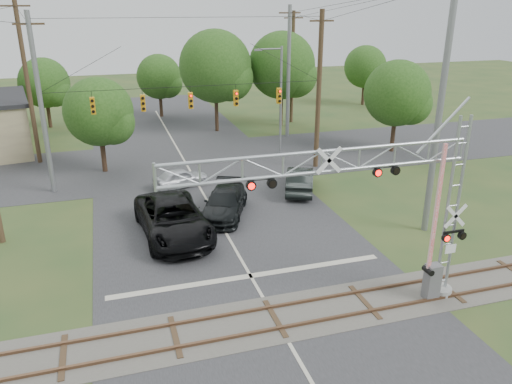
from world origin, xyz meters
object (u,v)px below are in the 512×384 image
object	(u,v)px
crossing_gantry	(376,198)
pickup_black	(173,219)
streetlight	(279,96)
car_dark	(225,203)
traffic_signal_span	(204,98)
sedan_silver	(181,178)

from	to	relation	value
crossing_gantry	pickup_black	distance (m)	12.02
crossing_gantry	streetlight	xyz separation A→B (m)	(4.00, 22.52, -0.02)
car_dark	traffic_signal_span	bearing A→B (deg)	110.38
traffic_signal_span	streetlight	bearing A→B (deg)	30.91
traffic_signal_span	crossing_gantry	bearing A→B (deg)	-80.92
crossing_gantry	sedan_silver	bearing A→B (deg)	106.63
sedan_silver	car_dark	bearing A→B (deg)	179.14
car_dark	pickup_black	bearing A→B (deg)	-125.91
pickup_black	streetlight	world-z (taller)	streetlight
traffic_signal_span	sedan_silver	world-z (taller)	traffic_signal_span
traffic_signal_span	streetlight	world-z (taller)	traffic_signal_span
traffic_signal_span	sedan_silver	distance (m)	5.70
car_dark	streetlight	world-z (taller)	streetlight
crossing_gantry	car_dark	distance (m)	12.38
pickup_black	sedan_silver	size ratio (longest dim) A/B	1.88
sedan_silver	streetlight	size ratio (longest dim) A/B	0.44
car_dark	streetlight	distance (m)	14.09
traffic_signal_span	streetlight	xyz separation A→B (m)	(6.94, 4.15, -0.86)
crossing_gantry	streetlight	size ratio (longest dim) A/B	1.42
pickup_black	streetlight	distance (m)	17.45
pickup_black	sedan_silver	bearing A→B (deg)	73.71
crossing_gantry	sedan_silver	xyz separation A→B (m)	(-5.04, 16.87, -4.25)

